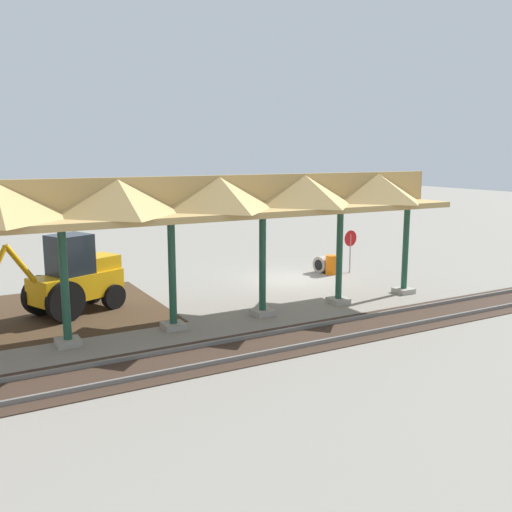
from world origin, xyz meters
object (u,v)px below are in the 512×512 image
object	(u,v)px
stop_sign	(350,243)
traffic_barrel	(331,265)
concrete_pipe	(327,264)
backhoe	(73,278)

from	to	relation	value
stop_sign	traffic_barrel	world-z (taller)	stop_sign
stop_sign	concrete_pipe	distance (m)	1.51
backhoe	concrete_pipe	xyz separation A→B (m)	(-12.12, -1.49, -0.87)
stop_sign	backhoe	world-z (taller)	backhoe
traffic_barrel	concrete_pipe	bearing A→B (deg)	-106.92
concrete_pipe	traffic_barrel	xyz separation A→B (m)	(0.19, 0.62, 0.06)
stop_sign	backhoe	size ratio (longest dim) A/B	0.38
concrete_pipe	traffic_barrel	bearing A→B (deg)	73.08
traffic_barrel	backhoe	bearing A→B (deg)	4.18
backhoe	stop_sign	bearing A→B (deg)	-176.55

